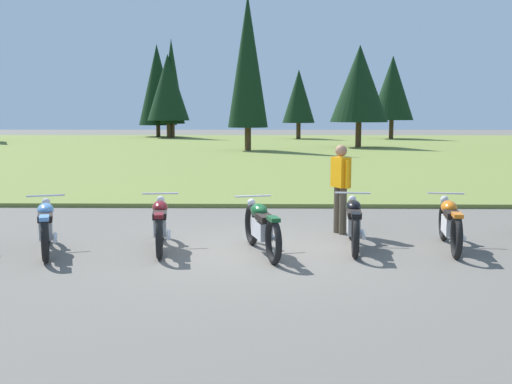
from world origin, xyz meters
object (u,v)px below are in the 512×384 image
(motorcycle_british_green, at_px, (262,227))
(motorcycle_orange, at_px, (450,223))
(motorcycle_maroon, at_px, (160,223))
(motorcycle_black, at_px, (354,222))
(rider_with_back_turned, at_px, (341,183))
(motorcycle_sky_blue, at_px, (46,226))

(motorcycle_british_green, height_order, motorcycle_orange, same)
(motorcycle_maroon, distance_m, motorcycle_british_green, 1.72)
(motorcycle_orange, bearing_deg, motorcycle_black, 179.18)
(motorcycle_black, distance_m, rider_with_back_turned, 1.36)
(motorcycle_black, bearing_deg, motorcycle_british_green, -164.53)
(motorcycle_black, relative_size, rider_with_back_turned, 1.26)
(motorcycle_sky_blue, xyz_separation_m, motorcycle_maroon, (1.81, 0.29, 0.00))
(motorcycle_sky_blue, relative_size, rider_with_back_turned, 1.21)
(motorcycle_maroon, bearing_deg, rider_with_back_turned, 23.79)
(motorcycle_black, relative_size, motorcycle_orange, 1.00)
(motorcycle_british_green, xyz_separation_m, motorcycle_orange, (3.14, 0.40, 0.00))
(motorcycle_sky_blue, bearing_deg, motorcycle_british_green, -0.10)
(motorcycle_british_green, relative_size, motorcycle_black, 0.98)
(motorcycle_orange, xyz_separation_m, rider_with_back_turned, (-1.67, 1.28, 0.51))
(motorcycle_orange, height_order, rider_with_back_turned, rider_with_back_turned)
(motorcycle_maroon, height_order, motorcycle_black, same)
(motorcycle_sky_blue, distance_m, motorcycle_black, 5.05)
(motorcycle_black, bearing_deg, motorcycle_orange, -0.82)
(motorcycle_maroon, bearing_deg, motorcycle_sky_blue, -170.91)
(motorcycle_maroon, xyz_separation_m, motorcycle_black, (3.23, 0.13, 0.00))
(rider_with_back_turned, bearing_deg, motorcycle_black, -86.46)
(motorcycle_british_green, bearing_deg, motorcycle_sky_blue, 179.90)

